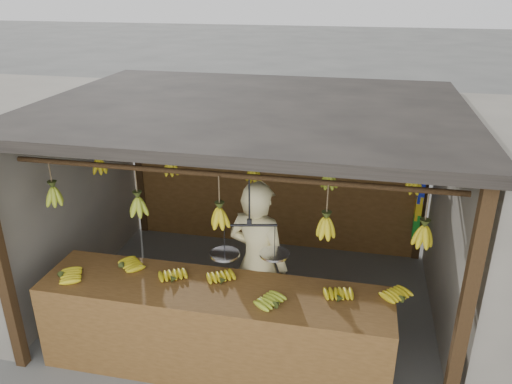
# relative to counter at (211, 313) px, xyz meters

# --- Properties ---
(ground) EXTENTS (80.00, 80.00, 0.00)m
(ground) POSITION_rel_counter_xyz_m (0.10, 1.23, -0.70)
(ground) COLOR #5B5B57
(stall) EXTENTS (4.30, 3.30, 2.40)m
(stall) POSITION_rel_counter_xyz_m (0.10, 1.55, 1.27)
(stall) COLOR #301F0F
(stall) RESTS_ON ground
(counter) EXTENTS (3.53, 0.76, 0.96)m
(counter) POSITION_rel_counter_xyz_m (0.00, 0.00, 0.00)
(counter) COLOR brown
(counter) RESTS_ON ground
(hanging_bananas) EXTENTS (3.62, 2.24, 0.37)m
(hanging_bananas) POSITION_rel_counter_xyz_m (0.10, 1.21, 0.93)
(hanging_bananas) COLOR #92A523
(hanging_bananas) RESTS_ON ground
(balance_scale) EXTENTS (0.71, 0.36, 0.77)m
(balance_scale) POSITION_rel_counter_xyz_m (0.32, 0.23, 0.58)
(balance_scale) COLOR black
(balance_scale) RESTS_ON ground
(vendor) EXTENTS (0.76, 0.62, 1.80)m
(vendor) POSITION_rel_counter_xyz_m (0.31, 0.63, 0.20)
(vendor) COLOR beige
(vendor) RESTS_ON ground
(bag_bundles) EXTENTS (0.08, 0.26, 1.23)m
(bag_bundles) POSITION_rel_counter_xyz_m (2.04, 2.58, 0.30)
(bag_bundles) COLOR red
(bag_bundles) RESTS_ON ground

